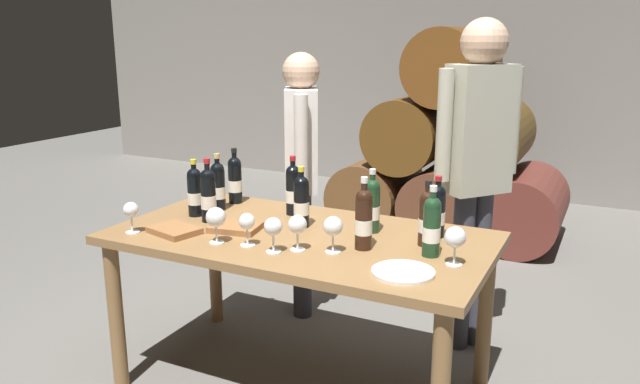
# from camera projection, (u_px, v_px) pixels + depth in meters

# --- Properties ---
(ground_plane) EXTENTS (14.00, 14.00, 0.00)m
(ground_plane) POSITION_uv_depth(u_px,v_px,m) (302.00, 384.00, 2.97)
(ground_plane) COLOR #66635E
(cellar_back_wall) EXTENTS (10.00, 0.24, 2.80)m
(cellar_back_wall) POSITION_uv_depth(u_px,v_px,m) (493.00, 58.00, 6.27)
(cellar_back_wall) COLOR gray
(cellar_back_wall) RESTS_ON ground_plane
(barrel_stack) EXTENTS (1.86, 0.90, 1.69)m
(barrel_stack) POSITION_uv_depth(u_px,v_px,m) (449.00, 156.00, 5.06)
(barrel_stack) COLOR brown
(barrel_stack) RESTS_ON ground_plane
(dining_table) EXTENTS (1.70, 0.90, 0.76)m
(dining_table) POSITION_uv_depth(u_px,v_px,m) (301.00, 253.00, 2.80)
(dining_table) COLOR olive
(dining_table) RESTS_ON ground_plane
(wine_bottle_0) EXTENTS (0.07, 0.07, 0.31)m
(wine_bottle_0) POSITION_uv_depth(u_px,v_px,m) (208.00, 195.00, 2.94)
(wine_bottle_0) COLOR black
(wine_bottle_0) RESTS_ON dining_table
(wine_bottle_1) EXTENTS (0.07, 0.07, 0.31)m
(wine_bottle_1) POSITION_uv_depth(u_px,v_px,m) (364.00, 218.00, 2.56)
(wine_bottle_1) COLOR black
(wine_bottle_1) RESTS_ON dining_table
(wine_bottle_2) EXTENTS (0.07, 0.07, 0.30)m
(wine_bottle_2) POSITION_uv_depth(u_px,v_px,m) (293.00, 189.00, 3.06)
(wine_bottle_2) COLOR black
(wine_bottle_2) RESTS_ON dining_table
(wine_bottle_3) EXTENTS (0.07, 0.07, 0.28)m
(wine_bottle_3) POSITION_uv_depth(u_px,v_px,m) (437.00, 210.00, 2.72)
(wine_bottle_3) COLOR black
(wine_bottle_3) RESTS_ON dining_table
(wine_bottle_4) EXTENTS (0.07, 0.07, 0.29)m
(wine_bottle_4) POSITION_uv_depth(u_px,v_px,m) (432.00, 226.00, 2.48)
(wine_bottle_4) COLOR #19381E
(wine_bottle_4) RESTS_ON dining_table
(wine_bottle_5) EXTENTS (0.07, 0.07, 0.30)m
(wine_bottle_5) POSITION_uv_depth(u_px,v_px,m) (235.00, 179.00, 3.27)
(wine_bottle_5) COLOR black
(wine_bottle_5) RESTS_ON dining_table
(wine_bottle_6) EXTENTS (0.07, 0.07, 0.29)m
(wine_bottle_6) POSITION_uv_depth(u_px,v_px,m) (301.00, 201.00, 2.86)
(wine_bottle_6) COLOR black
(wine_bottle_6) RESTS_ON dining_table
(wine_bottle_7) EXTENTS (0.07, 0.07, 0.28)m
(wine_bottle_7) POSITION_uv_depth(u_px,v_px,m) (195.00, 191.00, 3.03)
(wine_bottle_7) COLOR black
(wine_bottle_7) RESTS_ON dining_table
(wine_bottle_8) EXTENTS (0.07, 0.07, 0.29)m
(wine_bottle_8) POSITION_uv_depth(u_px,v_px,m) (372.00, 205.00, 2.78)
(wine_bottle_8) COLOR #19381E
(wine_bottle_8) RESTS_ON dining_table
(wine_bottle_9) EXTENTS (0.07, 0.07, 0.29)m
(wine_bottle_9) POSITION_uv_depth(u_px,v_px,m) (218.00, 186.00, 3.13)
(wine_bottle_9) COLOR black
(wine_bottle_9) RESTS_ON dining_table
(wine_bottle_10) EXTENTS (0.07, 0.07, 0.28)m
(wine_bottle_10) POSITION_uv_depth(u_px,v_px,m) (427.00, 217.00, 2.60)
(wine_bottle_10) COLOR black
(wine_bottle_10) RESTS_ON dining_table
(wine_glass_0) EXTENTS (0.08, 0.08, 0.15)m
(wine_glass_0) POSITION_uv_depth(u_px,v_px,m) (297.00, 226.00, 2.54)
(wine_glass_0) COLOR white
(wine_glass_0) RESTS_ON dining_table
(wine_glass_1) EXTENTS (0.09, 0.09, 0.16)m
(wine_glass_1) POSITION_uv_depth(u_px,v_px,m) (216.00, 218.00, 2.63)
(wine_glass_1) COLOR white
(wine_glass_1) RESTS_ON dining_table
(wine_glass_2) EXTENTS (0.07, 0.07, 0.14)m
(wine_glass_2) POSITION_uv_depth(u_px,v_px,m) (131.00, 211.00, 2.77)
(wine_glass_2) COLOR white
(wine_glass_2) RESTS_ON dining_table
(wine_glass_3) EXTENTS (0.07, 0.07, 0.14)m
(wine_glass_3) POSITION_uv_depth(u_px,v_px,m) (247.00, 223.00, 2.60)
(wine_glass_3) COLOR white
(wine_glass_3) RESTS_ON dining_table
(wine_glass_4) EXTENTS (0.08, 0.08, 0.15)m
(wine_glass_4) POSITION_uv_depth(u_px,v_px,m) (273.00, 228.00, 2.52)
(wine_glass_4) COLOR white
(wine_glass_4) RESTS_ON dining_table
(wine_glass_5) EXTENTS (0.08, 0.08, 0.16)m
(wine_glass_5) POSITION_uv_depth(u_px,v_px,m) (333.00, 227.00, 2.52)
(wine_glass_5) COLOR white
(wine_glass_5) RESTS_ON dining_table
(wine_glass_6) EXTENTS (0.08, 0.08, 0.16)m
(wine_glass_6) POSITION_uv_depth(u_px,v_px,m) (455.00, 238.00, 2.38)
(wine_glass_6) COLOR white
(wine_glass_6) RESTS_ON dining_table
(tasting_notebook) EXTENTS (0.25, 0.21, 0.03)m
(tasting_notebook) POSITION_uv_depth(u_px,v_px,m) (174.00, 230.00, 2.79)
(tasting_notebook) COLOR #936038
(tasting_notebook) RESTS_ON dining_table
(leather_ledger) EXTENTS (0.24, 0.19, 0.03)m
(leather_ledger) POSITION_uv_depth(u_px,v_px,m) (235.00, 228.00, 2.83)
(leather_ledger) COLOR #936038
(leather_ledger) RESTS_ON dining_table
(serving_plate) EXTENTS (0.24, 0.24, 0.01)m
(serving_plate) POSITION_uv_depth(u_px,v_px,m) (403.00, 272.00, 2.31)
(serving_plate) COLOR white
(serving_plate) RESTS_ON dining_table
(sommelier_presenting) EXTENTS (0.34, 0.40, 1.72)m
(sommelier_presenting) POSITION_uv_depth(u_px,v_px,m) (477.00, 155.00, 3.10)
(sommelier_presenting) COLOR #383842
(sommelier_presenting) RESTS_ON ground_plane
(taster_seated_left) EXTENTS (0.31, 0.45, 1.54)m
(taster_seated_left) POSITION_uv_depth(u_px,v_px,m) (302.00, 163.00, 3.52)
(taster_seated_left) COLOR #383842
(taster_seated_left) RESTS_ON ground_plane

